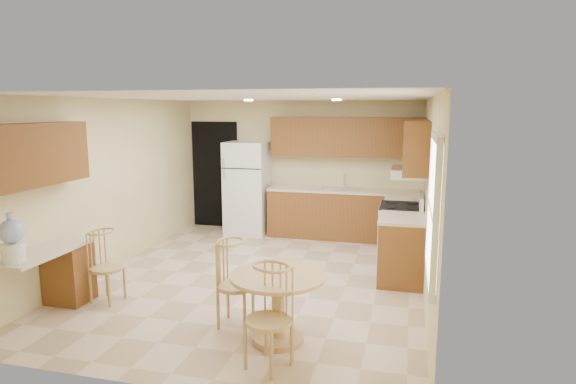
% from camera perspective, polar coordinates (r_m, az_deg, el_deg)
% --- Properties ---
extents(floor, '(5.50, 5.50, 0.00)m').
position_cam_1_polar(floor, '(6.87, -3.67, -10.23)').
color(floor, '#CFB096').
rests_on(floor, ground).
extents(ceiling, '(4.50, 5.50, 0.02)m').
position_cam_1_polar(ceiling, '(6.45, -3.92, 11.11)').
color(ceiling, white).
rests_on(ceiling, wall_back).
extents(wall_back, '(4.50, 0.02, 2.50)m').
position_cam_1_polar(wall_back, '(9.17, 1.52, 2.95)').
color(wall_back, beige).
rests_on(wall_back, floor).
extents(wall_front, '(4.50, 0.02, 2.50)m').
position_cam_1_polar(wall_front, '(4.08, -15.86, -6.31)').
color(wall_front, beige).
rests_on(wall_front, floor).
extents(wall_left, '(0.02, 5.50, 2.50)m').
position_cam_1_polar(wall_left, '(7.54, -20.28, 0.82)').
color(wall_left, beige).
rests_on(wall_left, floor).
extents(wall_right, '(0.02, 5.50, 2.50)m').
position_cam_1_polar(wall_right, '(6.24, 16.28, -0.77)').
color(wall_right, beige).
rests_on(wall_right, floor).
extents(doorway, '(0.90, 0.02, 2.10)m').
position_cam_1_polar(doorway, '(9.72, -8.63, 2.05)').
color(doorway, black).
rests_on(doorway, floor).
extents(base_cab_back, '(2.75, 0.60, 0.87)m').
position_cam_1_polar(base_cab_back, '(8.87, 6.60, -2.70)').
color(base_cab_back, brown).
rests_on(base_cab_back, floor).
extents(counter_back, '(2.75, 0.63, 0.04)m').
position_cam_1_polar(counter_back, '(8.78, 6.66, 0.20)').
color(counter_back, beige).
rests_on(counter_back, base_cab_back).
extents(base_cab_right_a, '(0.60, 0.59, 0.87)m').
position_cam_1_polar(base_cab_right_a, '(8.22, 13.50, -3.93)').
color(base_cab_right_a, brown).
rests_on(base_cab_right_a, floor).
extents(counter_right_a, '(0.63, 0.59, 0.04)m').
position_cam_1_polar(counter_right_a, '(8.12, 13.63, -0.81)').
color(counter_right_a, beige).
rests_on(counter_right_a, base_cab_right_a).
extents(base_cab_right_b, '(0.60, 0.80, 0.87)m').
position_cam_1_polar(base_cab_right_b, '(6.81, 13.30, -6.81)').
color(base_cab_right_b, brown).
rests_on(base_cab_right_b, floor).
extents(counter_right_b, '(0.63, 0.80, 0.04)m').
position_cam_1_polar(counter_right_b, '(6.69, 13.45, -3.07)').
color(counter_right_b, beige).
rests_on(counter_right_b, base_cab_right_b).
extents(upper_cab_back, '(2.75, 0.33, 0.70)m').
position_cam_1_polar(upper_cab_back, '(8.80, 6.90, 6.51)').
color(upper_cab_back, brown).
rests_on(upper_cab_back, wall_back).
extents(upper_cab_right, '(0.33, 2.42, 0.70)m').
position_cam_1_polar(upper_cab_right, '(7.36, 14.92, 5.59)').
color(upper_cab_right, brown).
rests_on(upper_cab_right, wall_right).
extents(upper_cab_left, '(0.33, 1.40, 0.70)m').
position_cam_1_polar(upper_cab_left, '(6.12, -27.79, 3.96)').
color(upper_cab_left, brown).
rests_on(upper_cab_left, wall_left).
extents(sink, '(0.78, 0.44, 0.01)m').
position_cam_1_polar(sink, '(8.78, 6.50, 0.35)').
color(sink, silver).
rests_on(sink, counter_back).
extents(range_hood, '(0.50, 0.76, 0.14)m').
position_cam_1_polar(range_hood, '(7.37, 14.11, 2.27)').
color(range_hood, silver).
rests_on(range_hood, upper_cab_right).
extents(desk_pedestal, '(0.48, 0.42, 0.72)m').
position_cam_1_polar(desk_pedestal, '(6.57, -24.53, -8.76)').
color(desk_pedestal, brown).
rests_on(desk_pedestal, floor).
extents(desk_top, '(0.50, 1.20, 0.04)m').
position_cam_1_polar(desk_top, '(6.18, -26.99, -6.32)').
color(desk_top, beige).
rests_on(desk_top, desk_pedestal).
extents(window, '(0.06, 1.12, 1.30)m').
position_cam_1_polar(window, '(4.37, 16.92, -1.92)').
color(window, white).
rests_on(window, wall_right).
extents(can_light_a, '(0.14, 0.14, 0.02)m').
position_cam_1_polar(can_light_a, '(7.75, -4.69, 10.79)').
color(can_light_a, white).
rests_on(can_light_a, ceiling).
extents(can_light_b, '(0.14, 0.14, 0.02)m').
position_cam_1_polar(can_light_b, '(7.41, 5.79, 10.81)').
color(can_light_b, white).
rests_on(can_light_b, ceiling).
extents(refrigerator, '(0.77, 0.75, 1.74)m').
position_cam_1_polar(refrigerator, '(9.15, -4.79, 0.50)').
color(refrigerator, white).
rests_on(refrigerator, floor).
extents(stove, '(0.65, 0.76, 1.09)m').
position_cam_1_polar(stove, '(7.55, 13.24, -4.87)').
color(stove, white).
rests_on(stove, floor).
extents(dining_table, '(0.97, 0.97, 0.72)m').
position_cam_1_polar(dining_table, '(4.98, -1.19, -12.43)').
color(dining_table, tan).
rests_on(dining_table, floor).
extents(chair_table_a, '(0.42, 0.54, 0.95)m').
position_cam_1_polar(chair_table_a, '(5.25, -6.61, -10.06)').
color(chair_table_a, tan).
rests_on(chair_table_a, floor).
extents(chair_table_b, '(0.42, 0.47, 0.96)m').
position_cam_1_polar(chair_table_b, '(4.39, -2.70, -14.00)').
color(chair_table_b, tan).
rests_on(chair_table_b, floor).
extents(chair_desk, '(0.39, 0.51, 0.88)m').
position_cam_1_polar(chair_desk, '(6.28, -21.21, -7.67)').
color(chair_desk, tan).
rests_on(chair_desk, floor).
extents(water_crock, '(0.25, 0.25, 0.52)m').
position_cam_1_polar(water_crock, '(5.83, -29.89, -4.91)').
color(water_crock, white).
rests_on(water_crock, desk_top).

